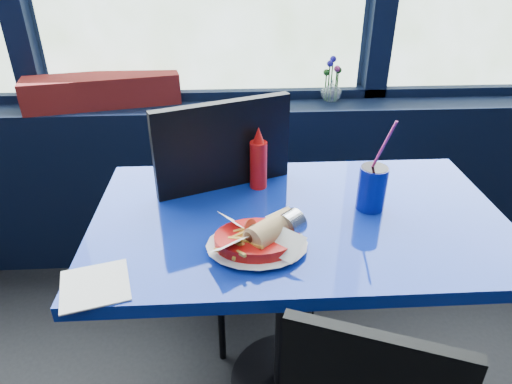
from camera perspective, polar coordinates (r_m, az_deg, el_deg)
name	(u,v)px	position (r m, az deg, el deg)	size (l,w,h in m)	color
window_sill	(211,182)	(2.26, -5.65, 1.24)	(5.00, 0.26, 0.80)	black
near_table	(296,264)	(1.45, 5.06, -8.98)	(1.20, 0.70, 0.75)	black
chair_near_back	(240,206)	(1.68, -2.07, -1.79)	(0.60, 0.61, 1.03)	black
planter_box	(103,90)	(2.16, -18.58, 11.95)	(0.66, 0.17, 0.13)	maroon
flower_vase	(331,88)	(2.14, 9.42, 12.71)	(0.13, 0.13, 0.20)	silver
food_basket	(259,238)	(1.19, 0.38, -5.83)	(0.28, 0.28, 0.09)	red
ketchup_bottle	(258,161)	(1.45, 0.30, 3.87)	(0.06, 0.06, 0.21)	red
soda_cup	(372,187)	(1.38, 14.31, 0.62)	(0.08, 0.08, 0.28)	navy
napkin	(95,285)	(1.15, -19.49, -10.96)	(0.15, 0.15, 0.00)	white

